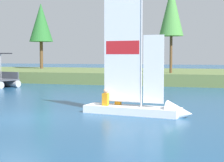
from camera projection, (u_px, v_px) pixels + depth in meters
name	position (u px, v px, depth m)	size (l,w,h in m)	color
ground_plane	(15.00, 119.00, 15.86)	(200.00, 200.00, 0.00)	navy
shore_bank	(139.00, 75.00, 40.46)	(80.00, 15.07, 1.10)	#5B703D
shoreline_tree_midleft	(41.00, 23.00, 45.78)	(2.94, 2.94, 8.17)	brown
shoreline_tree_centre	(171.00, 11.00, 34.06)	(2.26, 2.26, 8.19)	brown
sailboat	(147.00, 104.00, 16.77)	(5.21, 1.88, 6.66)	white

